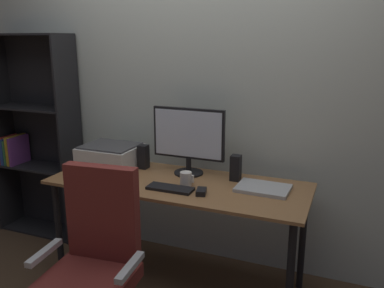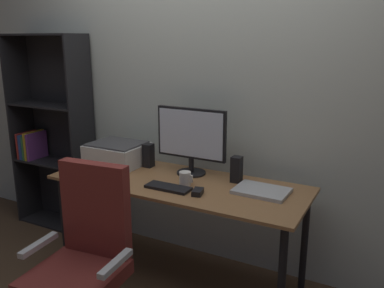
{
  "view_description": "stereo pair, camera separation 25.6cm",
  "coord_description": "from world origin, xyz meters",
  "px_view_note": "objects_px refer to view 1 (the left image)",
  "views": [
    {
      "loc": [
        1.02,
        -2.26,
        1.64
      ],
      "look_at": [
        0.09,
        0.03,
        1.0
      ],
      "focal_mm": 37.89,
      "sensor_mm": 36.0,
      "label": 1
    },
    {
      "loc": [
        1.25,
        -2.15,
        1.64
      ],
      "look_at": [
        0.09,
        0.03,
        1.0
      ],
      "focal_mm": 37.89,
      "sensor_mm": 36.0,
      "label": 2
    }
  ],
  "objects_px": {
    "printer": "(111,156)",
    "office_chair": "(93,275)",
    "keyboard": "(170,188)",
    "mouse": "(201,192)",
    "speaker_left": "(144,157)",
    "speaker_right": "(236,168)",
    "laptop": "(263,188)",
    "desk": "(178,194)",
    "monitor": "(188,137)",
    "bookshelf": "(36,138)",
    "coffee_mug": "(186,179)"
  },
  "relations": [
    {
      "from": "speaker_right",
      "to": "office_chair",
      "type": "bearing_deg",
      "value": -118.05
    },
    {
      "from": "desk",
      "to": "laptop",
      "type": "bearing_deg",
      "value": 6.98
    },
    {
      "from": "monitor",
      "to": "keyboard",
      "type": "relative_size",
      "value": 1.75
    },
    {
      "from": "mouse",
      "to": "laptop",
      "type": "xyz_separation_m",
      "value": [
        0.33,
        0.21,
        -0.01
      ]
    },
    {
      "from": "printer",
      "to": "office_chair",
      "type": "relative_size",
      "value": 0.4
    },
    {
      "from": "office_chair",
      "to": "bookshelf",
      "type": "height_order",
      "value": "bookshelf"
    },
    {
      "from": "speaker_left",
      "to": "keyboard",
      "type": "bearing_deg",
      "value": -41.57
    },
    {
      "from": "desk",
      "to": "coffee_mug",
      "type": "bearing_deg",
      "value": -25.6
    },
    {
      "from": "speaker_right",
      "to": "bookshelf",
      "type": "distance_m",
      "value": 1.8
    },
    {
      "from": "coffee_mug",
      "to": "speaker_left",
      "type": "relative_size",
      "value": 0.53
    },
    {
      "from": "desk",
      "to": "office_chair",
      "type": "xyz_separation_m",
      "value": [
        -0.15,
        -0.74,
        -0.2
      ]
    },
    {
      "from": "monitor",
      "to": "laptop",
      "type": "xyz_separation_m",
      "value": [
        0.55,
        -0.11,
        -0.25
      ]
    },
    {
      "from": "mouse",
      "to": "laptop",
      "type": "bearing_deg",
      "value": 19.18
    },
    {
      "from": "desk",
      "to": "office_chair",
      "type": "height_order",
      "value": "office_chair"
    },
    {
      "from": "printer",
      "to": "bookshelf",
      "type": "bearing_deg",
      "value": 167.19
    },
    {
      "from": "bookshelf",
      "to": "monitor",
      "type": "bearing_deg",
      "value": -5.52
    },
    {
      "from": "desk",
      "to": "printer",
      "type": "height_order",
      "value": "printer"
    },
    {
      "from": "desk",
      "to": "speaker_left",
      "type": "height_order",
      "value": "speaker_left"
    },
    {
      "from": "desk",
      "to": "monitor",
      "type": "relative_size",
      "value": 3.32
    },
    {
      "from": "printer",
      "to": "speaker_right",
      "type": "bearing_deg",
      "value": 3.1
    },
    {
      "from": "printer",
      "to": "office_chair",
      "type": "bearing_deg",
      "value": -63.19
    },
    {
      "from": "printer",
      "to": "office_chair",
      "type": "distance_m",
      "value": 1.03
    },
    {
      "from": "laptop",
      "to": "monitor",
      "type": "bearing_deg",
      "value": 170.13
    },
    {
      "from": "speaker_right",
      "to": "office_chair",
      "type": "height_order",
      "value": "office_chair"
    },
    {
      "from": "speaker_left",
      "to": "coffee_mug",
      "type": "bearing_deg",
      "value": -26.31
    },
    {
      "from": "speaker_left",
      "to": "bookshelf",
      "type": "relative_size",
      "value": 0.1
    },
    {
      "from": "keyboard",
      "to": "mouse",
      "type": "bearing_deg",
      "value": 1.24
    },
    {
      "from": "speaker_left",
      "to": "speaker_right",
      "type": "xyz_separation_m",
      "value": [
        0.68,
        0.0,
        0.0
      ]
    },
    {
      "from": "laptop",
      "to": "bookshelf",
      "type": "relative_size",
      "value": 0.19
    },
    {
      "from": "office_chair",
      "to": "mouse",
      "type": "bearing_deg",
      "value": 52.81
    },
    {
      "from": "keyboard",
      "to": "mouse",
      "type": "xyz_separation_m",
      "value": [
        0.2,
        0.0,
        0.01
      ]
    },
    {
      "from": "keyboard",
      "to": "coffee_mug",
      "type": "height_order",
      "value": "coffee_mug"
    },
    {
      "from": "office_chair",
      "to": "laptop",
      "type": "bearing_deg",
      "value": 43.66
    },
    {
      "from": "desk",
      "to": "coffee_mug",
      "type": "distance_m",
      "value": 0.15
    },
    {
      "from": "bookshelf",
      "to": "speaker_right",
      "type": "bearing_deg",
      "value": -4.73
    },
    {
      "from": "keyboard",
      "to": "mouse",
      "type": "height_order",
      "value": "mouse"
    },
    {
      "from": "mouse",
      "to": "speaker_left",
      "type": "bearing_deg",
      "value": 137.4
    },
    {
      "from": "keyboard",
      "to": "mouse",
      "type": "relative_size",
      "value": 3.02
    },
    {
      "from": "monitor",
      "to": "office_chair",
      "type": "distance_m",
      "value": 1.08
    },
    {
      "from": "monitor",
      "to": "speaker_right",
      "type": "xyz_separation_m",
      "value": [
        0.34,
        -0.01,
        -0.17
      ]
    },
    {
      "from": "monitor",
      "to": "bookshelf",
      "type": "distance_m",
      "value": 1.47
    },
    {
      "from": "desk",
      "to": "speaker_left",
      "type": "bearing_deg",
      "value": 153.54
    },
    {
      "from": "desk",
      "to": "coffee_mug",
      "type": "xyz_separation_m",
      "value": [
        0.07,
        -0.03,
        0.13
      ]
    },
    {
      "from": "mouse",
      "to": "speaker_right",
      "type": "bearing_deg",
      "value": 55.73
    },
    {
      "from": "coffee_mug",
      "to": "bookshelf",
      "type": "distance_m",
      "value": 1.57
    },
    {
      "from": "coffee_mug",
      "to": "bookshelf",
      "type": "xyz_separation_m",
      "value": [
        -1.53,
        0.36,
        0.04
      ]
    },
    {
      "from": "coffee_mug",
      "to": "monitor",
      "type": "bearing_deg",
      "value": 109.67
    },
    {
      "from": "mouse",
      "to": "speaker_right",
      "type": "xyz_separation_m",
      "value": [
        0.12,
        0.31,
        0.07
      ]
    },
    {
      "from": "keyboard",
      "to": "laptop",
      "type": "distance_m",
      "value": 0.57
    },
    {
      "from": "coffee_mug",
      "to": "laptop",
      "type": "distance_m",
      "value": 0.48
    }
  ]
}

